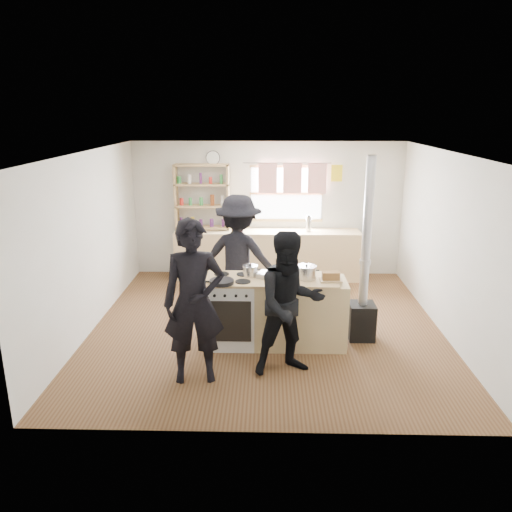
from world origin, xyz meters
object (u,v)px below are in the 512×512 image
Objects in this scene: skillet_greens at (222,281)px; person_near_left at (194,302)px; cooking_island at (277,311)px; flue_heater at (363,294)px; bread_board at (331,277)px; person_near_right at (290,304)px; thermos at (309,224)px; roast_tray at (272,275)px; person_far at (239,257)px; stockpot_counter at (306,272)px; stockpot_stove at (250,271)px.

person_near_left is at bearing -109.00° from skillet_greens.
cooking_island is 0.79× the size of flue_heater.
cooking_island is at bearing -170.34° from flue_heater.
skillet_greens is at bearing 62.23° from person_near_left.
bread_board is 0.87m from person_near_right.
person_near_right reaches higher than thermos.
flue_heater reaches higher than roast_tray.
roast_tray is 0.22× the size of person_near_left.
thermos is at bearing -109.58° from person_far.
thermos is 4.03m from person_near_left.
skillet_greens is at bearing -158.30° from roast_tray.
roast_tray is at bearing 175.61° from stockpot_counter.
person_near_left reaches higher than thermos.
person_far is (-1.24, 1.00, -0.05)m from bread_board.
flue_heater is at bearing 25.52° from person_near_right.
person_near_left is (-2.12, -1.13, 0.31)m from flue_heater.
skillet_greens is 0.47m from stockpot_stove.
person_far is at bearing 141.10° from bread_board.
person_near_left reaches higher than roast_tray.
skillet_greens is 1.94m from flue_heater.
person_far reaches higher than skillet_greens.
person_near_left is at bearing -135.57° from cooking_island.
flue_heater is at bearing 9.66° from cooking_island.
bread_board is 0.15× the size of person_far.
skillet_greens is 1.21× the size of stockpot_counter.
bread_board is 0.17× the size of person_near_right.
skillet_greens is at bearing -167.41° from flue_heater.
stockpot_stove is 0.12× the size of person_near_right.
stockpot_stove is at bearing 172.91° from stockpot_counter.
flue_heater is 1.44× the size of person_near_right.
cooking_island is at bearing 134.13° from person_far.
cooking_island is at bearing 173.48° from bread_board.
stockpot_stove reaches higher than roast_tray.
roast_tray is 2.14× the size of stockpot_stove.
stockpot_counter is at bearing -4.39° from roast_tray.
skillet_greens reaches higher than cooking_island.
thermos is 1.07× the size of stockpot_counter.
person_near_left is at bearing 90.91° from person_far.
person_near_left reaches higher than stockpot_counter.
person_far is (-0.20, 0.83, -0.07)m from stockpot_stove.
person_near_right reaches higher than cooking_island.
flue_heater reaches higher than stockpot_stove.
skillet_greens is at bearing -162.75° from cooking_island.
person_near_right is (0.20, -0.78, -0.10)m from roast_tray.
stockpot_counter reaches higher than roast_tray.
skillet_greens is 0.18× the size of person_near_right.
bread_board is (0.75, -0.11, 0.02)m from roast_tray.
bread_board is 1.60m from person_far.
skillet_greens is 1.11m from stockpot_counter.
bread_board is at bearing -8.55° from roast_tray.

